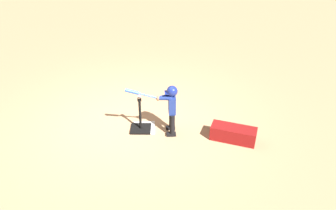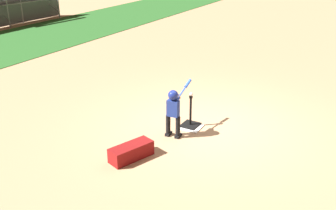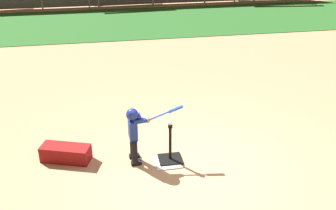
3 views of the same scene
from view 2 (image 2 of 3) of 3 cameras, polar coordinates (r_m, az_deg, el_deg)
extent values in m
plane|color=tan|center=(8.63, 5.94, -3.03)|extent=(90.00, 90.00, 0.00)
cylinder|color=#9E9EA3|center=(20.83, -20.58, 13.46)|extent=(0.08, 0.08, 1.76)
cube|color=white|center=(8.53, 3.38, -3.21)|extent=(0.46, 0.46, 0.02)
cube|color=black|center=(8.59, 3.24, -2.94)|extent=(0.40, 0.36, 0.04)
cylinder|color=black|center=(8.45, 3.29, -0.94)|extent=(0.05, 0.05, 0.61)
cylinder|color=black|center=(8.32, 3.34, 1.16)|extent=(0.08, 0.08, 0.05)
cylinder|color=black|center=(8.08, 0.02, -2.96)|extent=(0.10, 0.10, 0.46)
cube|color=black|center=(8.19, 0.08, -4.18)|extent=(0.19, 0.10, 0.06)
cylinder|color=black|center=(8.00, 1.44, -3.26)|extent=(0.10, 0.10, 0.46)
cube|color=black|center=(8.10, 1.49, -4.49)|extent=(0.19, 0.10, 0.06)
cube|color=navy|center=(7.87, 0.74, -0.48)|extent=(0.15, 0.25, 0.34)
sphere|color=#936B4C|center=(7.77, 0.75, 1.36)|extent=(0.18, 0.18, 0.18)
sphere|color=navy|center=(7.76, 0.75, 1.44)|extent=(0.21, 0.21, 0.21)
cube|color=navy|center=(7.85, 1.02, 1.47)|extent=(0.11, 0.16, 0.01)
cylinder|color=navy|center=(7.93, 0.89, 0.93)|extent=(0.28, 0.13, 0.10)
cylinder|color=navy|center=(7.90, 1.40, 0.84)|extent=(0.28, 0.16, 0.10)
sphere|color=#936B4C|center=(8.03, 1.53, 1.09)|extent=(0.09, 0.09, 0.09)
cylinder|color=blue|center=(8.25, 2.39, 2.36)|extent=(0.59, 0.07, 0.22)
cylinder|color=blue|center=(8.39, 2.91, 3.14)|extent=(0.27, 0.08, 0.14)
cylinder|color=black|center=(8.02, 1.48, 1.00)|extent=(0.03, 0.05, 0.05)
sphere|color=white|center=(8.30, 3.35, 1.55)|extent=(0.07, 0.07, 0.07)
cube|color=gray|center=(22.31, -21.78, 12.37)|extent=(3.17, 0.54, 0.04)
cube|color=gray|center=(22.58, -22.05, 11.70)|extent=(3.18, 0.60, 0.04)
cube|color=gray|center=(21.72, -20.90, 13.13)|extent=(3.17, 0.54, 0.04)
cube|color=gray|center=(21.98, -21.20, 12.43)|extent=(3.18, 0.60, 0.04)
cube|color=gray|center=(21.13, -19.98, 13.92)|extent=(3.17, 0.54, 0.04)
cube|color=gray|center=(21.38, -20.30, 13.19)|extent=(3.18, 0.60, 0.04)
cube|color=gray|center=(20.80, -19.33, 14.00)|extent=(3.18, 0.60, 0.04)
cylinder|color=gray|center=(23.36, -19.09, 12.75)|extent=(0.06, 0.06, 0.35)
cylinder|color=gray|center=(21.51, -15.59, 13.71)|extent=(0.06, 0.06, 1.33)
cylinder|color=gray|center=(22.37, -17.55, 14.27)|extent=(0.28, 2.27, 1.02)
cylinder|color=gray|center=(19.83, -22.17, 12.19)|extent=(0.06, 0.06, 1.33)
cube|color=maroon|center=(7.33, -5.36, -6.76)|extent=(0.90, 0.57, 0.28)
camera|label=1|loc=(10.86, -26.10, 20.52)|focal=35.00mm
camera|label=3|loc=(6.31, 52.70, 16.01)|focal=42.00mm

